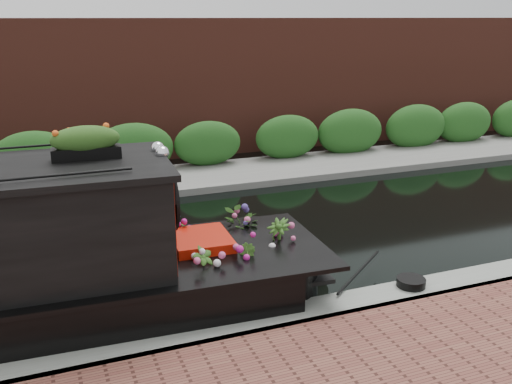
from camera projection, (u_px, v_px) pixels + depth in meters
name	position (u px, v px, depth m)	size (l,w,h in m)	color
ground	(174.00, 249.00, 10.33)	(80.00, 80.00, 0.00)	black
near_bank_coping	(234.00, 341.00, 7.40)	(40.00, 0.60, 0.50)	gray
far_bank_path	(134.00, 187.00, 14.07)	(40.00, 2.40, 0.34)	slate
far_hedge	(128.00, 178.00, 14.87)	(40.00, 1.10, 2.80)	#20501A
far_brick_wall	(116.00, 160.00, 16.74)	(40.00, 1.00, 8.00)	brown
rope_fender	(313.00, 268.00, 9.16)	(0.34, 0.34, 0.43)	brown
coiled_mooring_rope	(411.00, 282.00, 8.35)	(0.42, 0.42, 0.12)	black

